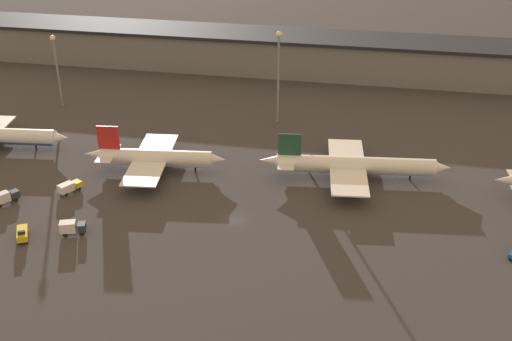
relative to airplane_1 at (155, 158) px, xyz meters
name	(u,v)px	position (x,y,z in m)	size (l,w,h in m)	color
ground	(235,221)	(26.86, -20.74, -3.76)	(600.00, 600.00, 0.00)	#383538
terminal_building	(296,54)	(26.86, 86.42, 3.61)	(253.81, 21.26, 14.64)	slate
airplane_1	(155,158)	(0.00, 0.00, 0.00)	(38.72, 31.69, 12.75)	silver
airplane_2	(354,165)	(53.12, 5.73, 0.04)	(50.33, 32.92, 12.32)	white
service_vehicle_0	(22,234)	(-18.85, -37.33, -2.37)	(4.65, 6.12, 2.95)	gold
service_vehicle_2	(72,227)	(-8.72, -33.25, -1.96)	(6.20, 3.99, 3.22)	#282D38
service_vehicle_3	(5,197)	(-30.98, -23.72, -2.00)	(5.35, 6.62, 3.13)	#282D38
service_vehicle_4	(69,187)	(-17.75, -15.58, -2.18)	(5.12, 6.44, 2.76)	gold
lamp_post_0	(56,61)	(-45.69, 38.29, 11.73)	(1.80, 1.80, 24.26)	slate
lamp_post_1	(278,67)	(27.52, 38.29, 14.54)	(1.80, 1.80, 29.40)	slate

